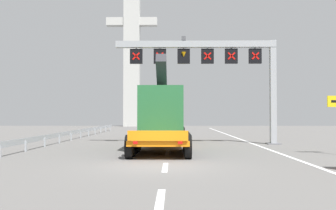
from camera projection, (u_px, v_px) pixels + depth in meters
The scene contains 7 objects.
ground at pixel (157, 166), 14.91m from camera, with size 112.00×112.00×0.00m, color slate.
lane_markings at pixel (170, 134), 39.87m from camera, with size 0.20×64.55×0.01m.
edge_line_right at pixel (252, 143), 26.82m from camera, with size 0.20×63.00×0.01m, color silver.
overhead_lane_gantry at pixel (215, 61), 26.31m from camera, with size 11.31×0.90×7.45m.
heavy_haul_truck_orange at pixel (164, 115), 24.82m from camera, with size 3.05×14.07×5.30m.
guardrail_left at pixel (76, 132), 31.46m from camera, with size 0.13×36.89×0.76m.
bridge_pylon_distant at pixel (132, 40), 67.74m from camera, with size 9.00×2.00×29.98m.
Camera 1 is at (0.65, -14.96, 2.01)m, focal length 40.72 mm.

